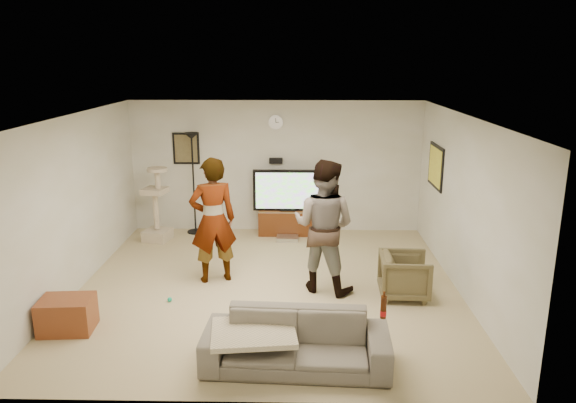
{
  "coord_description": "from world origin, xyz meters",
  "views": [
    {
      "loc": [
        0.45,
        -7.34,
        3.27
      ],
      "look_at": [
        0.28,
        0.2,
        1.25
      ],
      "focal_mm": 33.71,
      "sensor_mm": 36.0,
      "label": 1
    }
  ],
  "objects_px": {
    "beer_bottle": "(384,307)",
    "tv_stand": "(288,222)",
    "tv": "(288,190)",
    "side_table": "(67,315)",
    "person_right": "(324,226)",
    "sofa": "(296,342)",
    "floor_lamp": "(194,184)",
    "cat_tree": "(156,204)",
    "armchair": "(405,276)",
    "person_left": "(213,220)"
  },
  "relations": [
    {
      "from": "person_left",
      "to": "person_right",
      "type": "distance_m",
      "value": 1.64
    },
    {
      "from": "tv_stand",
      "to": "side_table",
      "type": "distance_m",
      "value": 4.68
    },
    {
      "from": "tv_stand",
      "to": "tv",
      "type": "relative_size",
      "value": 0.84
    },
    {
      "from": "person_right",
      "to": "sofa",
      "type": "relative_size",
      "value": 0.95
    },
    {
      "from": "sofa",
      "to": "side_table",
      "type": "distance_m",
      "value": 2.92
    },
    {
      "from": "tv_stand",
      "to": "person_right",
      "type": "bearing_deg",
      "value": -77.6
    },
    {
      "from": "cat_tree",
      "to": "floor_lamp",
      "type": "bearing_deg",
      "value": 38.04
    },
    {
      "from": "person_left",
      "to": "sofa",
      "type": "distance_m",
      "value": 2.73
    },
    {
      "from": "tv_stand",
      "to": "floor_lamp",
      "type": "xyz_separation_m",
      "value": [
        -1.78,
        0.03,
        0.73
      ]
    },
    {
      "from": "tv_stand",
      "to": "armchair",
      "type": "height_order",
      "value": "armchair"
    },
    {
      "from": "armchair",
      "to": "person_left",
      "type": "bearing_deg",
      "value": 82.08
    },
    {
      "from": "tv_stand",
      "to": "tv",
      "type": "height_order",
      "value": "tv"
    },
    {
      "from": "sofa",
      "to": "armchair",
      "type": "relative_size",
      "value": 2.93
    },
    {
      "from": "tv",
      "to": "beer_bottle",
      "type": "height_order",
      "value": "tv"
    },
    {
      "from": "tv_stand",
      "to": "person_left",
      "type": "xyz_separation_m",
      "value": [
        -1.06,
        -2.26,
        0.71
      ]
    },
    {
      "from": "person_right",
      "to": "armchair",
      "type": "relative_size",
      "value": 2.8
    },
    {
      "from": "person_left",
      "to": "sofa",
      "type": "height_order",
      "value": "person_left"
    },
    {
      "from": "cat_tree",
      "to": "person_right",
      "type": "height_order",
      "value": "person_right"
    },
    {
      "from": "person_left",
      "to": "side_table",
      "type": "distance_m",
      "value": 2.37
    },
    {
      "from": "tv_stand",
      "to": "cat_tree",
      "type": "relative_size",
      "value": 0.8
    },
    {
      "from": "person_right",
      "to": "beer_bottle",
      "type": "xyz_separation_m",
      "value": [
        0.55,
        -2.05,
        -0.25
      ]
    },
    {
      "from": "floor_lamp",
      "to": "person_right",
      "type": "bearing_deg",
      "value": -47.76
    },
    {
      "from": "floor_lamp",
      "to": "person_left",
      "type": "height_order",
      "value": "floor_lamp"
    },
    {
      "from": "person_right",
      "to": "side_table",
      "type": "height_order",
      "value": "person_right"
    },
    {
      "from": "tv",
      "to": "floor_lamp",
      "type": "bearing_deg",
      "value": 178.93
    },
    {
      "from": "beer_bottle",
      "to": "side_table",
      "type": "bearing_deg",
      "value": 168.85
    },
    {
      "from": "sofa",
      "to": "beer_bottle",
      "type": "relative_size",
      "value": 8.03
    },
    {
      "from": "tv",
      "to": "sofa",
      "type": "relative_size",
      "value": 0.65
    },
    {
      "from": "sofa",
      "to": "person_right",
      "type": "bearing_deg",
      "value": 82.64
    },
    {
      "from": "beer_bottle",
      "to": "tv_stand",
      "type": "bearing_deg",
      "value": 103.58
    },
    {
      "from": "floor_lamp",
      "to": "person_right",
      "type": "xyz_separation_m",
      "value": [
        2.34,
        -2.58,
        -0.0
      ]
    },
    {
      "from": "person_right",
      "to": "side_table",
      "type": "distance_m",
      "value": 3.53
    },
    {
      "from": "tv",
      "to": "side_table",
      "type": "distance_m",
      "value": 4.72
    },
    {
      "from": "person_right",
      "to": "beer_bottle",
      "type": "height_order",
      "value": "person_right"
    },
    {
      "from": "sofa",
      "to": "beer_bottle",
      "type": "bearing_deg",
      "value": 2.95
    },
    {
      "from": "person_right",
      "to": "sofa",
      "type": "bearing_deg",
      "value": 103.8
    },
    {
      "from": "cat_tree",
      "to": "armchair",
      "type": "bearing_deg",
      "value": -29.7
    },
    {
      "from": "cat_tree",
      "to": "beer_bottle",
      "type": "relative_size",
      "value": 5.52
    },
    {
      "from": "tv_stand",
      "to": "sofa",
      "type": "height_order",
      "value": "sofa"
    },
    {
      "from": "floor_lamp",
      "to": "side_table",
      "type": "xyz_separation_m",
      "value": [
        -0.85,
        -3.9,
        -0.75
      ]
    },
    {
      "from": "tv",
      "to": "armchair",
      "type": "height_order",
      "value": "tv"
    },
    {
      "from": "cat_tree",
      "to": "tv_stand",
      "type": "bearing_deg",
      "value": 10.57
    },
    {
      "from": "sofa",
      "to": "floor_lamp",
      "type": "bearing_deg",
      "value": 115.99
    },
    {
      "from": "tv",
      "to": "beer_bottle",
      "type": "bearing_deg",
      "value": -76.42
    },
    {
      "from": "beer_bottle",
      "to": "armchair",
      "type": "xyz_separation_m",
      "value": [
        0.58,
        1.82,
        -0.4
      ]
    },
    {
      "from": "floor_lamp",
      "to": "person_left",
      "type": "distance_m",
      "value": 2.41
    },
    {
      "from": "tv",
      "to": "floor_lamp",
      "type": "xyz_separation_m",
      "value": [
        -1.78,
        0.03,
        0.11
      ]
    },
    {
      "from": "person_left",
      "to": "side_table",
      "type": "bearing_deg",
      "value": 25.9
    },
    {
      "from": "person_right",
      "to": "tv",
      "type": "bearing_deg",
      "value": -53.49
    },
    {
      "from": "person_left",
      "to": "person_right",
      "type": "height_order",
      "value": "person_right"
    }
  ]
}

